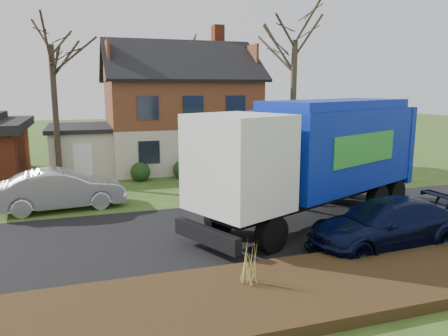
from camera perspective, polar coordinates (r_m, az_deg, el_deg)
name	(u,v)px	position (r m, az deg, el deg)	size (l,w,h in m)	color
ground	(211,233)	(15.81, -1.74, -8.44)	(120.00, 120.00, 0.00)	#354F1A
road	(211,232)	(15.81, -1.74, -8.41)	(80.00, 7.00, 0.02)	black
mulch_verge	(272,294)	(11.16, 6.34, -16.09)	(80.00, 3.50, 0.30)	black
main_house	(172,104)	(28.85, -6.87, 8.24)	(12.95, 8.95, 9.26)	beige
garbage_truck	(318,152)	(17.19, 12.14, 2.05)	(11.07, 7.04, 4.64)	black
silver_sedan	(61,189)	(19.80, -20.48, -2.63)	(1.82, 5.21, 1.72)	#B5B7BE
navy_wagon	(386,224)	(15.11, 20.36, -6.90)	(2.20, 5.41, 1.57)	black
tree_front_west	(49,23)	(24.83, -21.87, 17.21)	(3.41, 3.41, 10.12)	#382B21
tree_front_east	(296,17)	(27.00, 9.33, 18.86)	(4.04, 4.04, 11.21)	#423828
tree_back	(185,43)	(36.65, -5.13, 16.00)	(3.28, 3.28, 10.39)	#383122
grass_clump_mid	(251,263)	(11.14, 3.53, -12.30)	(0.37, 0.31, 1.04)	tan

